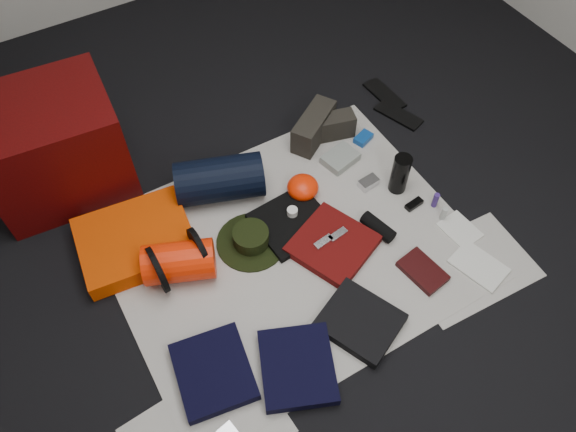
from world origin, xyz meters
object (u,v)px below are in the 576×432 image
red_cabinet (53,147)px  sleeping_pad (136,240)px  stuff_sack (179,262)px  navy_duffel (220,180)px  paperback_book (423,271)px  water_bottle (400,174)px  compact_camera (369,183)px

red_cabinet → sleeping_pad: size_ratio=1.22×
stuff_sack → navy_duffel: bearing=41.6°
stuff_sack → paperback_book: size_ratio=1.47×
navy_duffel → stuff_sack: bearing=-118.6°
stuff_sack → red_cabinet: bearing=109.3°
red_cabinet → paperback_book: 1.83m
paperback_book → red_cabinet: bearing=123.5°
sleeping_pad → water_bottle: water_bottle is taller
red_cabinet → compact_camera: bearing=-26.9°
navy_duffel → water_bottle: 0.88m
sleeping_pad → compact_camera: (1.15, -0.25, -0.03)m
stuff_sack → water_bottle: size_ratio=1.40×
water_bottle → compact_camera: bearing=142.4°
red_cabinet → paperback_book: (1.22, -1.34, -0.24)m
sleeping_pad → paperback_book: (1.06, -0.79, -0.03)m
water_bottle → paperback_book: 0.51m
water_bottle → stuff_sack: bearing=175.1°
navy_duffel → paperback_book: size_ratio=2.01×
stuff_sack → navy_duffel: 0.48m
stuff_sack → paperback_book: bearing=-30.5°
water_bottle → compact_camera: size_ratio=2.23×
stuff_sack → navy_duffel: size_ratio=0.73×
red_cabinet → stuff_sack: 0.85m
red_cabinet → sleeping_pad: 0.61m
navy_duffel → compact_camera: (0.67, -0.33, -0.09)m
red_cabinet → sleeping_pad: red_cabinet is taller
navy_duffel → paperback_book: bearing=-36.4°
stuff_sack → water_bottle: bearing=-4.9°
red_cabinet → paperback_book: size_ratio=2.95×
red_cabinet → paperback_book: bearing=-43.1°
navy_duffel → compact_camera: bearing=-6.4°
red_cabinet → navy_duffel: red_cabinet is taller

